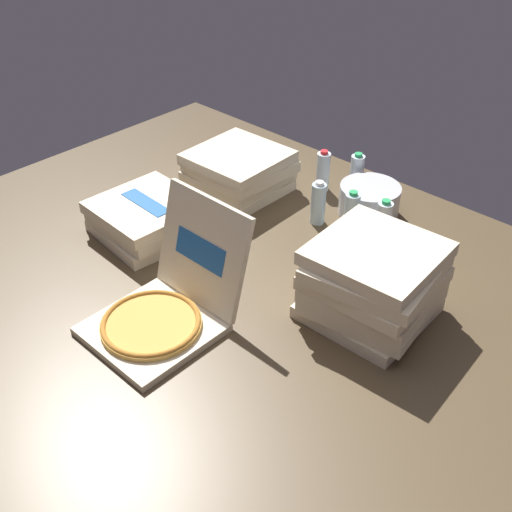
{
  "coord_description": "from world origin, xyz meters",
  "views": [
    {
      "loc": [
        1.29,
        -1.31,
        1.54
      ],
      "look_at": [
        -0.04,
        0.1,
        0.14
      ],
      "focal_mm": 43.97,
      "sensor_mm": 36.0,
      "label": 1
    }
  ],
  "objects_px": {
    "open_pizza_box": "(166,304)",
    "ice_bucket": "(369,200)",
    "water_bottle_1": "(318,203)",
    "pizza_stack_center_far": "(238,171)",
    "pizza_stack_right_near": "(374,283)",
    "pizza_stack_center_near": "(149,217)",
    "water_bottle_0": "(383,222)",
    "water_bottle_2": "(351,214)",
    "water_bottle_4": "(357,174)",
    "water_bottle_3": "(323,171)"
  },
  "relations": [
    {
      "from": "water_bottle_2",
      "to": "pizza_stack_right_near",
      "type": "bearing_deg",
      "value": -46.14
    },
    {
      "from": "pizza_stack_center_near",
      "to": "water_bottle_1",
      "type": "bearing_deg",
      "value": 49.58
    },
    {
      "from": "open_pizza_box",
      "to": "pizza_stack_center_far",
      "type": "relative_size",
      "value": 1.22
    },
    {
      "from": "pizza_stack_center_far",
      "to": "ice_bucket",
      "type": "relative_size",
      "value": 1.58
    },
    {
      "from": "water_bottle_3",
      "to": "water_bottle_0",
      "type": "bearing_deg",
      "value": -21.49
    },
    {
      "from": "water_bottle_2",
      "to": "water_bottle_3",
      "type": "height_order",
      "value": "same"
    },
    {
      "from": "ice_bucket",
      "to": "water_bottle_0",
      "type": "height_order",
      "value": "water_bottle_0"
    },
    {
      "from": "water_bottle_3",
      "to": "water_bottle_4",
      "type": "distance_m",
      "value": 0.16
    },
    {
      "from": "water_bottle_1",
      "to": "pizza_stack_right_near",
      "type": "bearing_deg",
      "value": -34.2
    },
    {
      "from": "water_bottle_0",
      "to": "water_bottle_4",
      "type": "height_order",
      "value": "same"
    },
    {
      "from": "water_bottle_0",
      "to": "open_pizza_box",
      "type": "bearing_deg",
      "value": -105.75
    },
    {
      "from": "pizza_stack_right_near",
      "to": "water_bottle_1",
      "type": "height_order",
      "value": "pizza_stack_right_near"
    },
    {
      "from": "open_pizza_box",
      "to": "water_bottle_4",
      "type": "bearing_deg",
      "value": 92.92
    },
    {
      "from": "ice_bucket",
      "to": "water_bottle_2",
      "type": "distance_m",
      "value": 0.19
    },
    {
      "from": "pizza_stack_right_near",
      "to": "pizza_stack_center_near",
      "type": "relative_size",
      "value": 1.06
    },
    {
      "from": "pizza_stack_center_far",
      "to": "ice_bucket",
      "type": "height_order",
      "value": "pizza_stack_center_far"
    },
    {
      "from": "open_pizza_box",
      "to": "water_bottle_3",
      "type": "height_order",
      "value": "open_pizza_box"
    },
    {
      "from": "water_bottle_4",
      "to": "water_bottle_3",
      "type": "bearing_deg",
      "value": -146.9
    },
    {
      "from": "open_pizza_box",
      "to": "pizza_stack_center_near",
      "type": "xyz_separation_m",
      "value": [
        -0.51,
        0.33,
        -0.01
      ]
    },
    {
      "from": "ice_bucket",
      "to": "water_bottle_1",
      "type": "bearing_deg",
      "value": -119.5
    },
    {
      "from": "pizza_stack_center_far",
      "to": "water_bottle_4",
      "type": "relative_size",
      "value": 2.1
    },
    {
      "from": "open_pizza_box",
      "to": "water_bottle_0",
      "type": "xyz_separation_m",
      "value": [
        0.27,
        0.97,
        0.01
      ]
    },
    {
      "from": "water_bottle_2",
      "to": "water_bottle_3",
      "type": "distance_m",
      "value": 0.4
    },
    {
      "from": "water_bottle_2",
      "to": "water_bottle_4",
      "type": "height_order",
      "value": "same"
    },
    {
      "from": "pizza_stack_center_near",
      "to": "pizza_stack_center_far",
      "type": "bearing_deg",
      "value": 87.65
    },
    {
      "from": "water_bottle_0",
      "to": "water_bottle_2",
      "type": "height_order",
      "value": "same"
    },
    {
      "from": "water_bottle_1",
      "to": "pizza_stack_center_far",
      "type": "bearing_deg",
      "value": -175.78
    },
    {
      "from": "ice_bucket",
      "to": "pizza_stack_center_far",
      "type": "bearing_deg",
      "value": -156.68
    },
    {
      "from": "pizza_stack_right_near",
      "to": "water_bottle_0",
      "type": "relative_size",
      "value": 2.28
    },
    {
      "from": "water_bottle_1",
      "to": "water_bottle_2",
      "type": "relative_size",
      "value": 1.0
    },
    {
      "from": "pizza_stack_right_near",
      "to": "pizza_stack_center_near",
      "type": "bearing_deg",
      "value": -168.86
    },
    {
      "from": "pizza_stack_center_far",
      "to": "pizza_stack_center_near",
      "type": "distance_m",
      "value": 0.54
    },
    {
      "from": "water_bottle_4",
      "to": "pizza_stack_center_near",
      "type": "bearing_deg",
      "value": -116.34
    },
    {
      "from": "open_pizza_box",
      "to": "water_bottle_1",
      "type": "distance_m",
      "value": 0.9
    },
    {
      "from": "pizza_stack_right_near",
      "to": "water_bottle_1",
      "type": "distance_m",
      "value": 0.66
    },
    {
      "from": "pizza_stack_right_near",
      "to": "water_bottle_0",
      "type": "height_order",
      "value": "pizza_stack_right_near"
    },
    {
      "from": "pizza_stack_center_near",
      "to": "water_bottle_2",
      "type": "distance_m",
      "value": 0.88
    },
    {
      "from": "pizza_stack_center_far",
      "to": "water_bottle_3",
      "type": "relative_size",
      "value": 2.1
    },
    {
      "from": "open_pizza_box",
      "to": "pizza_stack_center_near",
      "type": "distance_m",
      "value": 0.61
    },
    {
      "from": "pizza_stack_center_far",
      "to": "water_bottle_3",
      "type": "bearing_deg",
      "value": 44.17
    },
    {
      "from": "ice_bucket",
      "to": "water_bottle_3",
      "type": "xyz_separation_m",
      "value": [
        -0.3,
        0.03,
        0.03
      ]
    },
    {
      "from": "water_bottle_2",
      "to": "water_bottle_4",
      "type": "relative_size",
      "value": 1.0
    },
    {
      "from": "open_pizza_box",
      "to": "pizza_stack_center_far",
      "type": "bearing_deg",
      "value": 119.52
    },
    {
      "from": "water_bottle_0",
      "to": "water_bottle_2",
      "type": "bearing_deg",
      "value": -166.27
    },
    {
      "from": "water_bottle_4",
      "to": "pizza_stack_right_near",
      "type": "bearing_deg",
      "value": -50.73
    },
    {
      "from": "open_pizza_box",
      "to": "ice_bucket",
      "type": "relative_size",
      "value": 1.93
    },
    {
      "from": "ice_bucket",
      "to": "water_bottle_3",
      "type": "height_order",
      "value": "water_bottle_3"
    },
    {
      "from": "pizza_stack_center_near",
      "to": "water_bottle_3",
      "type": "height_order",
      "value": "water_bottle_3"
    },
    {
      "from": "water_bottle_0",
      "to": "pizza_stack_right_near",
      "type": "bearing_deg",
      "value": -60.82
    },
    {
      "from": "open_pizza_box",
      "to": "pizza_stack_center_far",
      "type": "height_order",
      "value": "open_pizza_box"
    }
  ]
}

